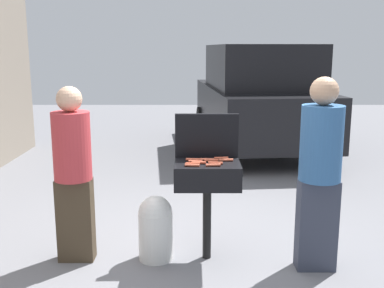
# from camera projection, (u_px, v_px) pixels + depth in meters

# --- Properties ---
(ground_plane) EXTENTS (24.00, 24.00, 0.00)m
(ground_plane) POSITION_uv_depth(u_px,v_px,m) (197.00, 253.00, 4.48)
(ground_plane) COLOR slate
(bbq_grill) EXTENTS (0.60, 0.44, 0.93)m
(bbq_grill) POSITION_uv_depth(u_px,v_px,m) (206.00, 178.00, 4.22)
(bbq_grill) COLOR black
(bbq_grill) RESTS_ON ground
(grill_lid_open) EXTENTS (0.60, 0.05, 0.42)m
(grill_lid_open) POSITION_uv_depth(u_px,v_px,m) (205.00, 136.00, 4.37)
(grill_lid_open) COLOR black
(grill_lid_open) RESTS_ON bbq_grill
(hot_dog_0) EXTENTS (0.13, 0.03, 0.03)m
(hot_dog_0) POSITION_uv_depth(u_px,v_px,m) (225.00, 160.00, 4.25)
(hot_dog_0) COLOR #C6593D
(hot_dog_0) RESTS_ON bbq_grill
(hot_dog_1) EXTENTS (0.13, 0.03, 0.03)m
(hot_dog_1) POSITION_uv_depth(u_px,v_px,m) (194.00, 161.00, 4.20)
(hot_dog_1) COLOR #B74C33
(hot_dog_1) RESTS_ON bbq_grill
(hot_dog_2) EXTENTS (0.13, 0.04, 0.03)m
(hot_dog_2) POSITION_uv_depth(u_px,v_px,m) (220.00, 158.00, 4.32)
(hot_dog_2) COLOR #B74C33
(hot_dog_2) RESTS_ON bbq_grill
(hot_dog_3) EXTENTS (0.13, 0.04, 0.03)m
(hot_dog_3) POSITION_uv_depth(u_px,v_px,m) (206.00, 160.00, 4.26)
(hot_dog_3) COLOR #C6593D
(hot_dog_3) RESTS_ON bbq_grill
(hot_dog_4) EXTENTS (0.13, 0.04, 0.03)m
(hot_dog_4) POSITION_uv_depth(u_px,v_px,m) (214.00, 163.00, 4.13)
(hot_dog_4) COLOR #B74C33
(hot_dog_4) RESTS_ON bbq_grill
(hot_dog_5) EXTENTS (0.13, 0.04, 0.03)m
(hot_dog_5) POSITION_uv_depth(u_px,v_px,m) (191.00, 165.00, 4.05)
(hot_dog_5) COLOR #C6593D
(hot_dog_5) RESTS_ON bbq_grill
(hot_dog_6) EXTENTS (0.13, 0.03, 0.03)m
(hot_dog_6) POSITION_uv_depth(u_px,v_px,m) (212.00, 165.00, 4.06)
(hot_dog_6) COLOR #C6593D
(hot_dog_6) RESTS_ON bbq_grill
(hot_dog_7) EXTENTS (0.13, 0.03, 0.03)m
(hot_dog_7) POSITION_uv_depth(u_px,v_px,m) (191.00, 164.00, 4.11)
(hot_dog_7) COLOR #AD4228
(hot_dog_7) RESTS_ON bbq_grill
(hot_dog_8) EXTENTS (0.13, 0.04, 0.03)m
(hot_dog_8) POSITION_uv_depth(u_px,v_px,m) (210.00, 160.00, 4.23)
(hot_dog_8) COLOR #B74C33
(hot_dog_8) RESTS_ON bbq_grill
(hot_dog_9) EXTENTS (0.13, 0.04, 0.03)m
(hot_dog_9) POSITION_uv_depth(u_px,v_px,m) (198.00, 163.00, 4.15)
(hot_dog_9) COLOR #B74C33
(hot_dog_9) RESTS_ON bbq_grill
(hot_dog_10) EXTENTS (0.13, 0.03, 0.03)m
(hot_dog_10) POSITION_uv_depth(u_px,v_px,m) (192.00, 160.00, 4.26)
(hot_dog_10) COLOR #B74C33
(hot_dog_10) RESTS_ON bbq_grill
(propane_tank) EXTENTS (0.32, 0.32, 0.62)m
(propane_tank) POSITION_uv_depth(u_px,v_px,m) (154.00, 227.00, 4.29)
(propane_tank) COLOR silver
(propane_tank) RESTS_ON ground
(person_left) EXTENTS (0.34, 0.34, 1.63)m
(person_left) POSITION_uv_depth(u_px,v_px,m) (72.00, 169.00, 4.17)
(person_left) COLOR #3F3323
(person_left) RESTS_ON ground
(person_right) EXTENTS (0.36, 0.36, 1.72)m
(person_right) POSITION_uv_depth(u_px,v_px,m) (319.00, 168.00, 3.99)
(person_right) COLOR #333847
(person_right) RESTS_ON ground
(parked_minivan) EXTENTS (2.35, 4.55, 2.02)m
(parked_minivan) POSITION_uv_depth(u_px,v_px,m) (256.00, 97.00, 8.95)
(parked_minivan) COLOR black
(parked_minivan) RESTS_ON ground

